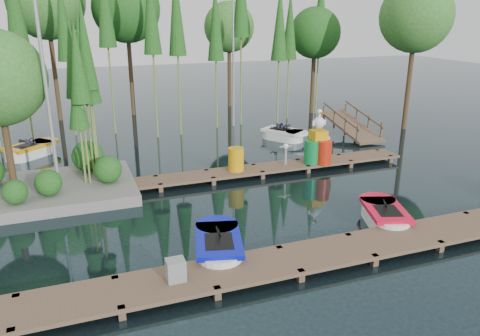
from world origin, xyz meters
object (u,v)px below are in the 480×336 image
object	(u,v)px
boat_red	(384,216)
drum_cluster	(319,147)
island	(24,108)
utility_cabinet	(176,270)
yellow_barrel	(236,159)
boat_yellow_far	(31,150)
boat_blue	(219,247)

from	to	relation	value
boat_red	drum_cluster	size ratio (longest dim) A/B	1.22
boat_red	island	bearing A→B (deg)	166.89
utility_cabinet	yellow_barrel	distance (m)	8.08
boat_yellow_far	yellow_barrel	distance (m)	9.84
boat_yellow_far	boat_blue	bearing A→B (deg)	-87.46
drum_cluster	boat_yellow_far	bearing A→B (deg)	151.55
drum_cluster	island	bearing A→B (deg)	175.06
boat_yellow_far	utility_cabinet	distance (m)	13.54
boat_red	utility_cabinet	world-z (taller)	utility_cabinet
boat_blue	utility_cabinet	xyz separation A→B (m)	(-1.46, -1.27, 0.31)
island	drum_cluster	bearing A→B (deg)	-4.94
utility_cabinet	drum_cluster	distance (m)	10.27
island	yellow_barrel	distance (m)	7.80
utility_cabinet	drum_cluster	world-z (taller)	drum_cluster
island	utility_cabinet	world-z (taller)	island
boat_red	drum_cluster	xyz separation A→B (m)	(0.71, 5.41, 0.71)
boat_yellow_far	drum_cluster	world-z (taller)	drum_cluster
utility_cabinet	boat_red	bearing A→B (deg)	11.62
island	boat_blue	xyz separation A→B (m)	(4.80, -6.52, -2.92)
boat_yellow_far	yellow_barrel	bearing A→B (deg)	-59.04
island	boat_red	bearing A→B (deg)	-31.78
drum_cluster	boat_red	bearing A→B (deg)	-97.46
boat_blue	boat_yellow_far	xyz separation A→B (m)	(-5.20, 11.74, 0.02)
boat_blue	yellow_barrel	distance (m)	6.30
island	boat_red	xyz separation A→B (m)	(10.27, -6.36, -2.94)
boat_blue	boat_yellow_far	distance (m)	12.84
boat_red	yellow_barrel	distance (m)	6.30
utility_cabinet	yellow_barrel	bearing A→B (deg)	60.04
island	boat_red	size ratio (longest dim) A/B	2.48
yellow_barrel	drum_cluster	size ratio (longest dim) A/B	0.42
yellow_barrel	drum_cluster	xyz separation A→B (m)	(3.61, -0.16, 0.19)
yellow_barrel	drum_cluster	distance (m)	3.62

